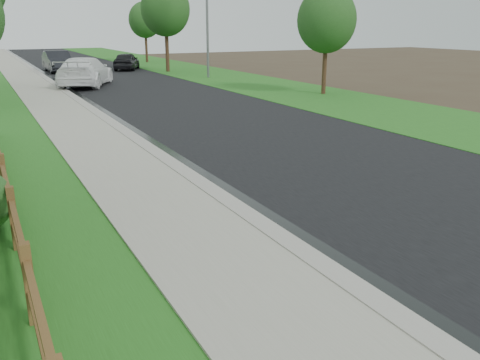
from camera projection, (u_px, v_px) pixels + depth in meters
road at (104, 75)px, 37.16m from camera, size 8.00×90.00×0.02m
curb at (43, 76)px, 35.30m from camera, size 0.40×90.00×0.12m
wet_gutter at (48, 77)px, 35.47m from camera, size 0.50×90.00×0.00m
sidewalk at (23, 77)px, 34.73m from camera, size 2.20×90.00×0.10m
verge_far at (191, 71)px, 40.18m from camera, size 6.00×90.00×0.04m
ranch_fence at (8, 194)px, 9.09m from camera, size 0.12×16.92×1.10m
white_suv at (85, 72)px, 29.91m from camera, size 4.54×6.26×1.69m
dark_car_mid at (126, 61)px, 40.77m from camera, size 3.18×4.36×1.38m
dark_car_far at (58, 61)px, 38.89m from camera, size 1.78×4.83×1.58m
streetlight at (205, 6)px, 33.47m from camera, size 1.87×0.72×8.28m
tree_near_right at (327, 20)px, 25.63m from camera, size 3.00×3.00×5.39m
tree_mid_right at (165, 9)px, 37.98m from camera, size 3.68×3.68×6.68m
tree_far_right at (145, 20)px, 47.92m from camera, size 3.05×3.05×5.62m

